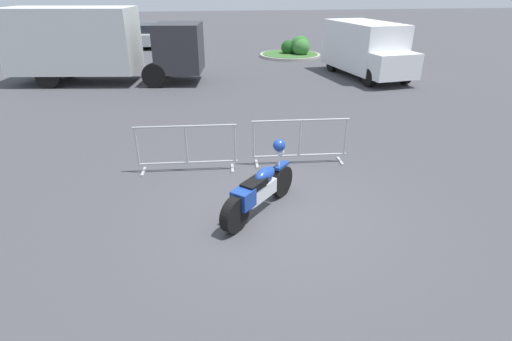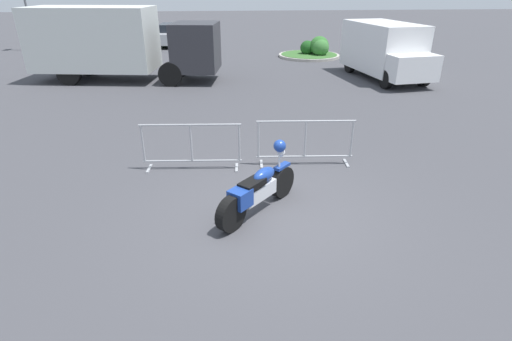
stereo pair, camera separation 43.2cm
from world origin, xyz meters
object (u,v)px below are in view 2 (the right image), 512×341
motorcycle (258,189)px  box_truck (115,41)px  delivery_van (384,49)px  parked_car_blue (90,35)px  crowd_barrier_near (191,146)px  crowd_barrier_far (305,142)px  parked_car_green (130,35)px  parked_car_silver (173,34)px  pedestrian (125,42)px

motorcycle → box_truck: 12.57m
delivery_van → parked_car_blue: bearing=-133.8°
crowd_barrier_near → crowd_barrier_far: same height
crowd_barrier_far → parked_car_green: size_ratio=0.49×
parked_car_silver → pedestrian: (-2.13, -5.22, 0.20)m
pedestrian → parked_car_green: bearing=-167.0°
delivery_van → parked_car_silver: 15.13m
crowd_barrier_far → parked_car_silver: parked_car_silver is taller
motorcycle → crowd_barrier_near: size_ratio=0.76×
crowd_barrier_far → parked_car_silver: (-4.74, 20.19, 0.16)m
crowd_barrier_far → parked_car_green: bearing=110.8°
parked_car_blue → parked_car_green: 2.79m
parked_car_green → motorcycle: bearing=-160.2°
parked_car_green → box_truck: bearing=-168.6°
motorcycle → pedestrian: (-5.58, 16.98, 0.46)m
motorcycle → delivery_van: (6.64, 10.95, 0.78)m
crowd_barrier_near → parked_car_silver: (-2.17, 20.19, 0.16)m
parked_car_blue → delivery_van: bearing=-122.1°
parked_car_blue → parked_car_green: bearing=-99.1°
motorcycle → delivery_van: delivery_van is taller
crowd_barrier_near → delivery_van: size_ratio=0.43×
parked_car_silver → crowd_barrier_far: bearing=-163.0°
parked_car_silver → crowd_barrier_near: bearing=-170.0°
motorcycle → parked_car_green: bearing=58.9°
crowd_barrier_far → motorcycle: bearing=-122.5°
crowd_barrier_near → parked_car_green: parked_car_green is taller
crowd_barrier_near → box_truck: box_truck is taller
motorcycle → delivery_van: size_ratio=0.32×
crowd_barrier_far → box_truck: 11.38m
delivery_van → parked_car_blue: 19.19m
motorcycle → box_truck: (-4.83, 11.55, 1.17)m
crowd_barrier_near → motorcycle: bearing=-57.5°
delivery_van → parked_car_green: bearing=-137.5°
parked_car_blue → parked_car_green: size_ratio=0.97×
crowd_barrier_near → box_truck: (-3.55, 9.53, 1.08)m
box_truck → parked_car_green: 10.17m
motorcycle → parked_car_silver: size_ratio=0.40×
box_truck → crowd_barrier_far: bearing=-49.0°
motorcycle → parked_car_silver: parked_car_silver is taller
crowd_barrier_near → parked_car_blue: (-7.61, 20.20, 0.19)m
delivery_van → parked_car_silver: size_ratio=1.22×
parked_car_blue → crowd_barrier_far: bearing=-149.4°
crowd_barrier_near → parked_car_blue: size_ratio=0.50×
delivery_van → parked_car_silver: bearing=-145.9°
crowd_barrier_far → delivery_van: size_ratio=0.43×
motorcycle → crowd_barrier_far: 2.39m
parked_car_green → pedestrian: pedestrian is taller
parked_car_green → pedestrian: size_ratio=2.68×
crowd_barrier_near → parked_car_silver: bearing=96.1°
parked_car_silver → parked_car_blue: bearing=93.7°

